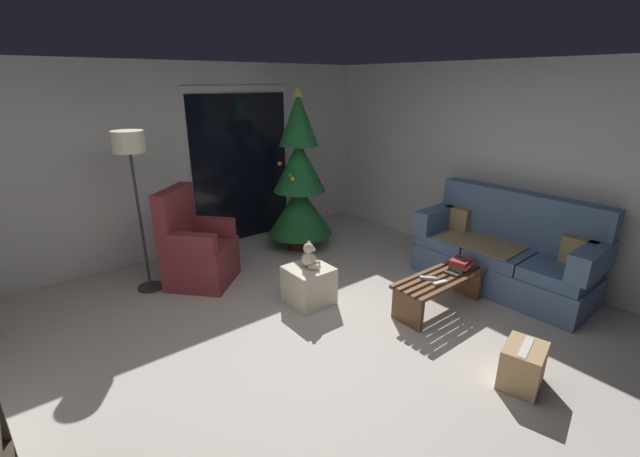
{
  "coord_description": "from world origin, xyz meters",
  "views": [
    {
      "loc": [
        -2.06,
        -2.4,
        2.26
      ],
      "look_at": [
        0.4,
        0.7,
        0.85
      ],
      "focal_mm": 23.36,
      "sensor_mm": 36.0,
      "label": 1
    }
  ],
  "objects_px": {
    "floor_lamp": "(131,158)",
    "cardboard_box_taped_mid_floor": "(522,366)",
    "coffee_table": "(439,287)",
    "remote_white": "(440,283)",
    "remote_silver": "(428,278)",
    "remote_graphite": "(451,274)",
    "cell_phone": "(461,259)",
    "christmas_tree": "(299,182)",
    "ottoman": "(309,285)",
    "couch": "(505,253)",
    "book_stack": "(462,264)",
    "armchair": "(196,250)",
    "teddy_bear_cream": "(310,257)"
  },
  "relations": [
    {
      "from": "remote_silver",
      "to": "christmas_tree",
      "type": "xyz_separation_m",
      "value": [
        0.02,
        2.24,
        0.58
      ]
    },
    {
      "from": "couch",
      "to": "remote_silver",
      "type": "xyz_separation_m",
      "value": [
        -1.17,
        0.17,
        -0.02
      ]
    },
    {
      "from": "christmas_tree",
      "to": "cardboard_box_taped_mid_floor",
      "type": "xyz_separation_m",
      "value": [
        -0.33,
        -3.41,
        -0.79
      ]
    },
    {
      "from": "coffee_table",
      "to": "ottoman",
      "type": "height_order",
      "value": "ottoman"
    },
    {
      "from": "couch",
      "to": "floor_lamp",
      "type": "bearing_deg",
      "value": 142.79
    },
    {
      "from": "coffee_table",
      "to": "couch",
      "type": "bearing_deg",
      "value": -7.03
    },
    {
      "from": "cell_phone",
      "to": "couch",
      "type": "bearing_deg",
      "value": -3.05
    },
    {
      "from": "teddy_bear_cream",
      "to": "coffee_table",
      "type": "bearing_deg",
      "value": -43.83
    },
    {
      "from": "christmas_tree",
      "to": "ottoman",
      "type": "xyz_separation_m",
      "value": [
        -0.86,
        -1.34,
        -0.76
      ]
    },
    {
      "from": "remote_white",
      "to": "armchair",
      "type": "distance_m",
      "value": 2.74
    },
    {
      "from": "cell_phone",
      "to": "christmas_tree",
      "type": "height_order",
      "value": "christmas_tree"
    },
    {
      "from": "couch",
      "to": "remote_graphite",
      "type": "bearing_deg",
      "value": 174.7
    },
    {
      "from": "remote_graphite",
      "to": "floor_lamp",
      "type": "bearing_deg",
      "value": -51.09
    },
    {
      "from": "remote_white",
      "to": "floor_lamp",
      "type": "distance_m",
      "value": 3.4
    },
    {
      "from": "floor_lamp",
      "to": "ottoman",
      "type": "height_order",
      "value": "floor_lamp"
    },
    {
      "from": "cell_phone",
      "to": "teddy_bear_cream",
      "type": "bearing_deg",
      "value": 151.78
    },
    {
      "from": "couch",
      "to": "cardboard_box_taped_mid_floor",
      "type": "relative_size",
      "value": 4.63
    },
    {
      "from": "couch",
      "to": "cell_phone",
      "type": "relative_size",
      "value": 13.65
    },
    {
      "from": "couch",
      "to": "book_stack",
      "type": "height_order",
      "value": "couch"
    },
    {
      "from": "coffee_table",
      "to": "floor_lamp",
      "type": "height_order",
      "value": "floor_lamp"
    },
    {
      "from": "book_stack",
      "to": "remote_graphite",
      "type": "bearing_deg",
      "value": -173.01
    },
    {
      "from": "remote_graphite",
      "to": "remote_white",
      "type": "bearing_deg",
      "value": 5.48
    },
    {
      "from": "cell_phone",
      "to": "ottoman",
      "type": "bearing_deg",
      "value": 151.73
    },
    {
      "from": "couch",
      "to": "remote_white",
      "type": "height_order",
      "value": "couch"
    },
    {
      "from": "book_stack",
      "to": "cardboard_box_taped_mid_floor",
      "type": "height_order",
      "value": "book_stack"
    },
    {
      "from": "teddy_bear_cream",
      "to": "remote_graphite",
      "type": "bearing_deg",
      "value": -41.74
    },
    {
      "from": "couch",
      "to": "cardboard_box_taped_mid_floor",
      "type": "distance_m",
      "value": 1.79
    },
    {
      "from": "remote_white",
      "to": "cardboard_box_taped_mid_floor",
      "type": "xyz_separation_m",
      "value": [
        -0.32,
        -1.03,
        -0.21
      ]
    },
    {
      "from": "coffee_table",
      "to": "remote_white",
      "type": "bearing_deg",
      "value": -145.4
    },
    {
      "from": "couch",
      "to": "remote_graphite",
      "type": "height_order",
      "value": "couch"
    },
    {
      "from": "floor_lamp",
      "to": "armchair",
      "type": "bearing_deg",
      "value": -20.88
    },
    {
      "from": "remote_silver",
      "to": "christmas_tree",
      "type": "height_order",
      "value": "christmas_tree"
    },
    {
      "from": "armchair",
      "to": "cardboard_box_taped_mid_floor",
      "type": "height_order",
      "value": "armchair"
    },
    {
      "from": "armchair",
      "to": "ottoman",
      "type": "xyz_separation_m",
      "value": [
        0.73,
        -1.2,
        -0.2
      ]
    },
    {
      "from": "floor_lamp",
      "to": "cardboard_box_taped_mid_floor",
      "type": "distance_m",
      "value": 4.11
    },
    {
      "from": "remote_graphite",
      "to": "christmas_tree",
      "type": "bearing_deg",
      "value": -89.64
    },
    {
      "from": "remote_white",
      "to": "ottoman",
      "type": "height_order",
      "value": "ottoman"
    },
    {
      "from": "remote_white",
      "to": "christmas_tree",
      "type": "distance_m",
      "value": 2.45
    },
    {
      "from": "armchair",
      "to": "cardboard_box_taped_mid_floor",
      "type": "distance_m",
      "value": 3.51
    },
    {
      "from": "book_stack",
      "to": "floor_lamp",
      "type": "xyz_separation_m",
      "value": [
        -2.57,
        2.35,
        1.09
      ]
    },
    {
      "from": "ottoman",
      "to": "teddy_bear_cream",
      "type": "xyz_separation_m",
      "value": [
        0.01,
        -0.01,
        0.33
      ]
    },
    {
      "from": "ottoman",
      "to": "cardboard_box_taped_mid_floor",
      "type": "distance_m",
      "value": 2.13
    },
    {
      "from": "christmas_tree",
      "to": "floor_lamp",
      "type": "relative_size",
      "value": 1.23
    },
    {
      "from": "armchair",
      "to": "teddy_bear_cream",
      "type": "xyz_separation_m",
      "value": [
        0.74,
        -1.21,
        0.13
      ]
    },
    {
      "from": "floor_lamp",
      "to": "teddy_bear_cream",
      "type": "bearing_deg",
      "value": -48.29
    },
    {
      "from": "christmas_tree",
      "to": "remote_white",
      "type": "bearing_deg",
      "value": -90.27
    },
    {
      "from": "book_stack",
      "to": "ottoman",
      "type": "xyz_separation_m",
      "value": [
        -1.33,
        0.96,
        -0.21
      ]
    },
    {
      "from": "coffee_table",
      "to": "teddy_bear_cream",
      "type": "height_order",
      "value": "teddy_bear_cream"
    },
    {
      "from": "armchair",
      "to": "cell_phone",
      "type": "bearing_deg",
      "value": -46.26
    },
    {
      "from": "remote_silver",
      "to": "remote_graphite",
      "type": "xyz_separation_m",
      "value": [
        0.27,
        -0.09,
        0.0
      ]
    }
  ]
}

